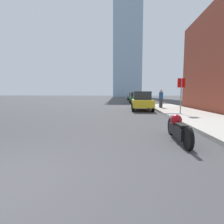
# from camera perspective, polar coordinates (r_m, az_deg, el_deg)

# --- Properties ---
(sidewalk) EXTENTS (3.37, 240.00, 0.15)m
(sidewalk) POSITION_cam_1_polar(r_m,az_deg,el_deg) (42.46, 10.30, 3.89)
(sidewalk) COLOR #B2ADA3
(sidewalk) RESTS_ON ground_plane
(distant_tower) EXTENTS (15.76, 15.76, 71.06)m
(distant_tower) POSITION_cam_1_polar(r_m,az_deg,el_deg) (109.93, 5.14, 23.86)
(distant_tower) COLOR #8CA5BC
(distant_tower) RESTS_ON ground_plane
(motorcycle) EXTENTS (0.62, 2.33, 0.79)m
(motorcycle) POSITION_cam_1_polar(r_m,az_deg,el_deg) (5.75, 20.71, -5.00)
(motorcycle) COLOR black
(motorcycle) RESTS_ON ground_plane
(parked_car_yellow) EXTENTS (1.87, 4.42, 1.67)m
(parked_car_yellow) POSITION_cam_1_polar(r_m,az_deg,el_deg) (15.89, 9.70, 3.60)
(parked_car_yellow) COLOR gold
(parked_car_yellow) RESTS_ON ground_plane
(parked_car_green) EXTENTS (1.89, 4.13, 1.75)m
(parked_car_green) POSITION_cam_1_polar(r_m,az_deg,el_deg) (28.46, 7.57, 4.67)
(parked_car_green) COLOR #1E6B33
(parked_car_green) RESTS_ON ground_plane
(parked_car_black) EXTENTS (2.23, 4.35, 1.70)m
(parked_car_black) POSITION_cam_1_polar(r_m,az_deg,el_deg) (40.63, 6.61, 4.95)
(parked_car_black) COLOR black
(parked_car_black) RESTS_ON ground_plane
(parked_car_white) EXTENTS (1.86, 4.55, 1.75)m
(parked_car_white) POSITION_cam_1_polar(r_m,az_deg,el_deg) (51.92, 6.13, 5.13)
(parked_car_white) COLOR silver
(parked_car_white) RESTS_ON ground_plane
(stop_sign) EXTENTS (0.57, 0.26, 2.32)m
(stop_sign) POSITION_cam_1_polar(r_m,az_deg,el_deg) (12.49, 21.65, 6.79)
(stop_sign) COLOR slate
(stop_sign) RESTS_ON sidewalk
(pedestrian) EXTENTS (0.36, 0.24, 1.74)m
(pedestrian) POSITION_cam_1_polar(r_m,az_deg,el_deg) (17.61, 15.70, 4.35)
(pedestrian) COLOR #38383D
(pedestrian) RESTS_ON sidewalk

